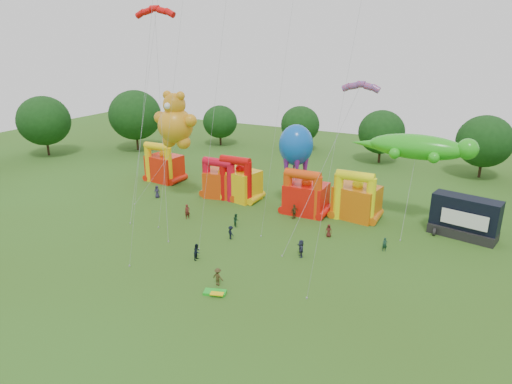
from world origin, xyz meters
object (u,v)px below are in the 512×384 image
at_px(gecko_kite, 416,154).
at_px(spectator_4, 294,212).
at_px(stage_trailer, 465,218).
at_px(teddy_bear_kite, 165,150).
at_px(octopus_kite, 296,154).
at_px(spectator_0, 157,192).
at_px(bouncy_castle_2, 240,182).
at_px(bouncy_castle_0, 163,166).

distance_m(gecko_kite, spectator_4, 16.17).
bearing_deg(stage_trailer, teddy_bear_kite, -170.79).
bearing_deg(spectator_4, octopus_kite, -131.05).
bearing_deg(stage_trailer, spectator_0, -172.07).
xyz_separation_m(teddy_bear_kite, gecko_kite, (31.34, 7.61, 1.31)).
distance_m(bouncy_castle_2, spectator_0, 12.03).
bearing_deg(bouncy_castle_0, bouncy_castle_2, -8.08).
bearing_deg(bouncy_castle_0, teddy_bear_kite, -49.00).
bearing_deg(teddy_bear_kite, stage_trailer, 9.21).
bearing_deg(teddy_bear_kite, spectator_4, 6.50).
bearing_deg(gecko_kite, spectator_0, -168.15).
xyz_separation_m(bouncy_castle_0, bouncy_castle_2, (15.12, -2.15, 0.04)).
xyz_separation_m(stage_trailer, spectator_4, (-19.41, -4.03, -1.34)).
bearing_deg(stage_trailer, bouncy_castle_2, -178.70).
bearing_deg(bouncy_castle_2, octopus_kite, 5.44).
xyz_separation_m(octopus_kite, spectator_0, (-18.89, -5.68, -6.50)).
relative_size(octopus_kite, spectator_4, 5.85).
bearing_deg(bouncy_castle_0, spectator_0, -58.91).
distance_m(gecko_kite, octopus_kite, 14.92).
bearing_deg(spectator_0, teddy_bear_kite, -34.65).
distance_m(stage_trailer, gecko_kite, 9.17).
relative_size(bouncy_castle_0, stage_trailer, 0.83).
distance_m(octopus_kite, spectator_0, 20.77).
distance_m(bouncy_castle_0, spectator_4, 25.53).
xyz_separation_m(bouncy_castle_2, gecko_kite, (22.82, 2.16, 6.26)).
relative_size(bouncy_castle_2, spectator_4, 3.38).
height_order(bouncy_castle_2, octopus_kite, octopus_kite).
relative_size(bouncy_castle_2, gecko_kite, 0.45).
bearing_deg(bouncy_castle_0, octopus_kite, -3.42).
height_order(gecko_kite, octopus_kite, octopus_kite).
distance_m(stage_trailer, spectator_4, 19.87).
distance_m(bouncy_castle_2, gecko_kite, 23.76).
distance_m(bouncy_castle_0, bouncy_castle_2, 15.27).
xyz_separation_m(bouncy_castle_2, spectator_0, (-10.86, -4.91, -1.58)).
height_order(spectator_0, spectator_4, spectator_4).
distance_m(bouncy_castle_2, spectator_4, 10.44).
bearing_deg(bouncy_castle_2, gecko_kite, 5.40).
relative_size(bouncy_castle_0, gecko_kite, 0.44).
relative_size(gecko_kite, spectator_4, 7.58).
height_order(bouncy_castle_2, gecko_kite, gecko_kite).
bearing_deg(stage_trailer, bouncy_castle_0, 178.08).
bearing_deg(octopus_kite, bouncy_castle_0, 176.58).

